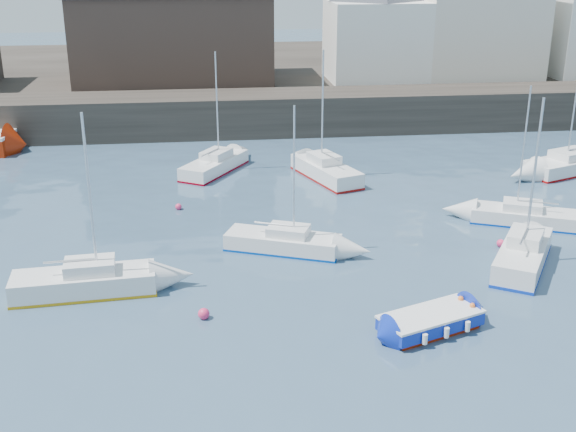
{
  "coord_description": "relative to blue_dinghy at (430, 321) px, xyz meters",
  "views": [
    {
      "loc": [
        -3.78,
        -19.85,
        13.42
      ],
      "look_at": [
        0.0,
        12.0,
        1.5
      ],
      "focal_mm": 45.0,
      "sensor_mm": 36.0,
      "label": 1
    }
  ],
  "objects": [
    {
      "name": "land_strip",
      "position": [
        -4.29,
        49.86,
        0.99
      ],
      "size": [
        90.0,
        32.0,
        2.8
      ],
      "primitive_type": "cube",
      "color": "#28231E",
      "rests_on": "ground"
    },
    {
      "name": "sailboat_a",
      "position": [
        -13.22,
        4.71,
        0.12
      ],
      "size": [
        5.97,
        2.35,
        7.59
      ],
      "color": "white",
      "rests_on": "ground"
    },
    {
      "name": "blue_dinghy",
      "position": [
        0.0,
        0.0,
        0.0
      ],
      "size": [
        4.24,
        2.97,
        0.74
      ],
      "color": "#991E05",
      "rests_on": "ground"
    },
    {
      "name": "buoy_far",
      "position": [
        -9.65,
        14.61,
        -0.41
      ],
      "size": [
        0.35,
        0.35,
        0.35
      ],
      "primitive_type": "sphere",
      "color": "#F02F64",
      "rests_on": "ground"
    },
    {
      "name": "buoy_mid",
      "position": [
        5.8,
        7.47,
        -0.41
      ],
      "size": [
        0.39,
        0.39,
        0.39
      ],
      "primitive_type": "sphere",
      "color": "#F02F64",
      "rests_on": "ground"
    },
    {
      "name": "bldg_east_d",
      "position": [
        6.71,
        38.36,
        6.95
      ],
      "size": [
        11.14,
        11.14,
        8.95
      ],
      "color": "white",
      "rests_on": "land_strip"
    },
    {
      "name": "sailboat_c",
      "position": [
        5.88,
        5.2,
        0.16
      ],
      "size": [
        4.61,
        5.82,
        7.54
      ],
      "color": "white",
      "rests_on": "ground"
    },
    {
      "name": "buoy_near",
      "position": [
        -8.39,
        1.96,
        -0.41
      ],
      "size": [
        0.45,
        0.45,
        0.45
      ],
      "primitive_type": "sphere",
      "color": "#F02F64",
      "rests_on": "ground"
    },
    {
      "name": "sailboat_h",
      "position": [
        -7.51,
        21.53,
        0.08
      ],
      "size": [
        4.65,
        5.96,
        7.52
      ],
      "color": "white",
      "rests_on": "ground"
    },
    {
      "name": "bldg_east_a",
      "position": [
        15.71,
        38.86,
        8.39
      ],
      "size": [
        13.36,
        13.36,
        11.8
      ],
      "color": "beige",
      "rests_on": "land_strip"
    },
    {
      "name": "quay_wall",
      "position": [
        -4.29,
        31.86,
        1.09
      ],
      "size": [
        90.0,
        5.0,
        3.0
      ],
      "primitive_type": "cube",
      "color": "#28231E",
      "rests_on": "ground"
    },
    {
      "name": "sailboat_f",
      "position": [
        -0.7,
        19.25,
        0.14
      ],
      "size": [
        3.84,
        6.3,
        7.81
      ],
      "color": "white",
      "rests_on": "ground"
    },
    {
      "name": "sailboat_d",
      "position": [
        8.3,
        10.26,
        0.02
      ],
      "size": [
        5.85,
        3.91,
        7.15
      ],
      "color": "white",
      "rests_on": "ground"
    },
    {
      "name": "sailboat_g",
      "position": [
        15.32,
        18.95,
        0.1
      ],
      "size": [
        7.5,
        4.82,
        9.07
      ],
      "color": "white",
      "rests_on": "ground"
    },
    {
      "name": "sailboat_b",
      "position": [
        -4.58,
        8.24,
        0.04
      ],
      "size": [
        5.67,
        3.65,
        6.97
      ],
      "color": "white",
      "rests_on": "ground"
    },
    {
      "name": "water",
      "position": [
        -4.29,
        -3.14,
        -0.41
      ],
      "size": [
        220.0,
        220.0,
        0.0
      ],
      "primitive_type": "plane",
      "color": "#2D4760",
      "rests_on": "ground"
    },
    {
      "name": "warehouse",
      "position": [
        -10.29,
        39.86,
        6.2
      ],
      "size": [
        16.4,
        10.4,
        7.6
      ],
      "color": "#3D2D26",
      "rests_on": "land_strip"
    }
  ]
}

